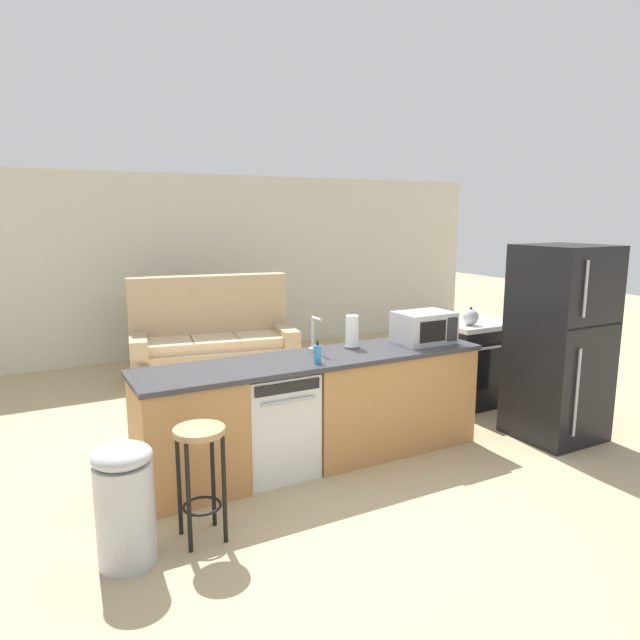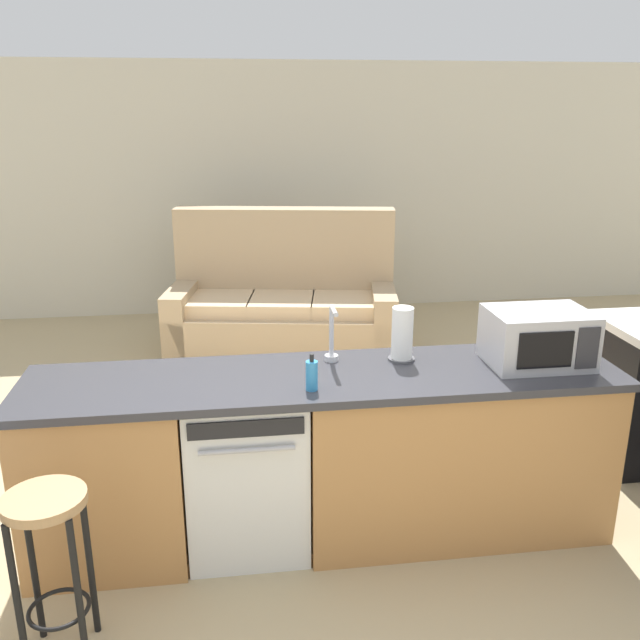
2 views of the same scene
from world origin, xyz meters
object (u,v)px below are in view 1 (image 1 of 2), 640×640
(microwave, at_px, (424,327))
(trash_bin, at_px, (125,503))
(couch, at_px, (213,346))
(refrigerator, at_px, (559,343))
(kettle, at_px, (471,317))
(bar_stool, at_px, (200,459))
(dishwasher, at_px, (272,421))
(paper_towel_roll, at_px, (352,332))
(soap_bottle, at_px, (318,354))
(stove_range, at_px, (472,362))

(microwave, relative_size, trash_bin, 0.68)
(couch, bearing_deg, refrigerator, -57.73)
(refrigerator, relative_size, microwave, 3.54)
(kettle, relative_size, bar_stool, 0.28)
(kettle, xyz_separation_m, bar_stool, (-3.22, -1.10, -0.45))
(dishwasher, bearing_deg, refrigerator, -11.93)
(refrigerator, height_order, trash_bin, refrigerator)
(refrigerator, xyz_separation_m, paper_towel_roll, (-1.78, 0.69, 0.15))
(soap_bottle, xyz_separation_m, bar_stool, (-1.09, -0.50, -0.44))
(microwave, bearing_deg, soap_bottle, -171.44)
(microwave, relative_size, bar_stool, 0.68)
(paper_towel_roll, xyz_separation_m, kettle, (1.62, 0.28, -0.05))
(bar_stool, bearing_deg, microwave, 16.53)
(paper_towel_roll, xyz_separation_m, couch, (-0.38, 2.74, -0.64))
(dishwasher, bearing_deg, trash_bin, -150.37)
(soap_bottle, height_order, bar_stool, soap_bottle)
(refrigerator, bearing_deg, kettle, 99.66)
(stove_range, bearing_deg, soap_bottle, -162.40)
(bar_stool, relative_size, couch, 0.35)
(dishwasher, height_order, bar_stool, dishwasher)
(dishwasher, xyz_separation_m, microwave, (1.48, -0.00, 0.62))
(stove_range, xyz_separation_m, couch, (-2.16, 2.33, -0.06))
(refrigerator, relative_size, bar_stool, 2.39)
(trash_bin, bearing_deg, paper_towel_roll, 22.42)
(stove_range, relative_size, microwave, 1.80)
(trash_bin, bearing_deg, refrigerator, 2.39)
(stove_range, distance_m, couch, 3.18)
(trash_bin, relative_size, couch, 0.35)
(soap_bottle, height_order, trash_bin, soap_bottle)
(trash_bin, bearing_deg, dishwasher, 29.63)
(microwave, xyz_separation_m, bar_stool, (-2.26, -0.67, -0.50))
(kettle, relative_size, trash_bin, 0.28)
(dishwasher, distance_m, refrigerator, 2.70)
(dishwasher, distance_m, couch, 2.91)
(stove_range, bearing_deg, dishwasher, -168.09)
(refrigerator, xyz_separation_m, soap_bottle, (-2.29, 0.37, 0.09))
(microwave, bearing_deg, couch, 109.98)
(stove_range, height_order, trash_bin, stove_range)
(refrigerator, bearing_deg, bar_stool, -177.90)
(dishwasher, height_order, refrigerator, refrigerator)
(microwave, distance_m, kettle, 1.04)
(stove_range, relative_size, bar_stool, 1.22)
(kettle, bearing_deg, couch, 129.15)
(refrigerator, height_order, couch, refrigerator)
(refrigerator, distance_m, bar_stool, 3.40)
(microwave, bearing_deg, refrigerator, -26.13)
(stove_range, bearing_deg, microwave, -153.81)
(stove_range, bearing_deg, bar_stool, -160.14)
(soap_bottle, bearing_deg, microwave, 8.56)
(microwave, relative_size, kettle, 2.44)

